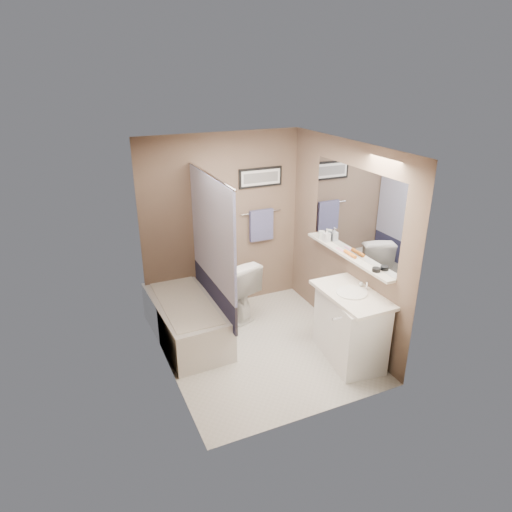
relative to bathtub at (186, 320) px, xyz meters
name	(u,v)px	position (x,y,z in m)	size (l,w,h in m)	color
ground	(261,348)	(0.75, -0.59, -0.25)	(2.50, 2.50, 0.00)	beige
ceiling	(262,149)	(0.75, -0.59, 2.13)	(2.20, 2.50, 0.04)	white
wall_back	(223,224)	(0.75, 0.64, 0.95)	(2.20, 0.04, 2.40)	brown
wall_front	(320,306)	(0.75, -1.82, 0.95)	(2.20, 0.04, 2.40)	brown
wall_left	(165,273)	(-0.33, -0.59, 0.95)	(0.04, 2.50, 2.40)	brown
wall_right	(343,242)	(1.83, -0.59, 0.95)	(0.04, 2.50, 2.40)	brown
tile_surround	(155,273)	(-0.34, -0.09, 0.75)	(0.02, 1.55, 2.00)	#C4AC94
curtain_rod	(210,175)	(0.35, -0.09, 1.80)	(0.02, 0.02, 1.55)	silver
curtain_upper	(212,231)	(0.35, -0.09, 1.15)	(0.03, 1.45, 1.28)	silver
curtain_lower	(214,294)	(0.35, -0.09, 0.33)	(0.03, 1.45, 0.36)	#252645
mirror	(354,212)	(1.84, -0.74, 1.37)	(0.02, 1.60, 1.00)	silver
shelf	(347,255)	(1.79, -0.74, 0.85)	(0.12, 1.60, 0.03)	silver
towel_bar	(261,212)	(1.30, 0.62, 1.05)	(0.02, 0.02, 0.60)	silver
towel	(261,225)	(1.30, 0.60, 0.87)	(0.34, 0.05, 0.44)	#7E82B7
art_frame	(260,177)	(1.30, 0.64, 1.53)	(0.62, 0.03, 0.26)	black
art_mat	(261,178)	(1.30, 0.63, 1.53)	(0.56, 0.00, 0.20)	white
art_image	(261,178)	(1.30, 0.62, 1.53)	(0.50, 0.00, 0.13)	#595959
door	(370,314)	(1.30, -1.83, 0.75)	(0.80, 0.02, 2.00)	silver
door_handle	(337,318)	(0.97, -1.78, 0.75)	(0.02, 0.02, 0.10)	silver
bathtub	(186,320)	(0.00, 0.00, 0.00)	(0.70, 1.50, 0.50)	silver
tub_rim	(185,302)	(0.00, 0.00, 0.25)	(0.56, 1.36, 0.02)	silver
toilet	(230,288)	(0.70, 0.30, 0.17)	(0.46, 0.81, 0.83)	white
vanity	(350,327)	(1.60, -1.16, 0.15)	(0.50, 0.90, 0.80)	white
countertop	(352,295)	(1.59, -1.16, 0.57)	(0.54, 0.96, 0.04)	white
sink_basin	(352,293)	(1.58, -1.16, 0.60)	(0.34, 0.34, 0.01)	white
faucet_spout	(367,286)	(1.78, -1.16, 0.64)	(0.02, 0.02, 0.10)	silver
faucet_knob	(361,284)	(1.78, -1.06, 0.62)	(0.05, 0.05, 0.05)	white
candle_bowl_near	(376,270)	(1.79, -1.28, 0.89)	(0.09, 0.09, 0.04)	black
hair_brush_front	(350,254)	(1.79, -0.80, 0.89)	(0.04, 0.04, 0.22)	orange
pink_comb	(341,250)	(1.79, -0.61, 0.87)	(0.03, 0.16, 0.01)	pink
glass_jar	(322,235)	(1.79, -0.18, 0.92)	(0.08, 0.08, 0.10)	silver
soap_bottle	(327,235)	(1.79, -0.29, 0.95)	(0.08, 0.08, 0.17)	#999999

